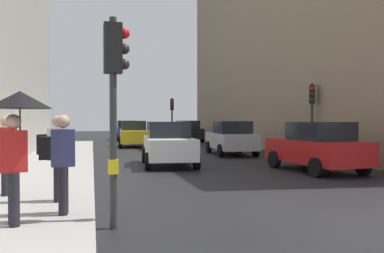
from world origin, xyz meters
The scene contains 16 objects.
ground_plane centered at (0.00, 0.00, 0.00)m, with size 120.00×120.00×0.00m, color black.
sidewalk_kerb centered at (-6.61, 6.00, 0.08)m, with size 3.04×40.00×0.16m, color #A8A5A0.
building_facade_right centered at (11.09, 17.28, 6.87)m, with size 12.00×30.39×13.74m, color gray.
traffic_light_far_median centered at (0.77, 23.36, 2.42)m, with size 0.25×0.43×3.50m.
traffic_light_mid_street centered at (4.78, 9.92, 2.43)m, with size 0.35×0.45×3.53m.
traffic_light_near_left centered at (-4.76, -0.21, 2.46)m, with size 0.43×0.25×3.56m.
car_silver_hatchback centered at (1.96, 13.17, 0.88)m, with size 2.21×4.30×1.76m.
car_blue_van centered at (-2.17, 29.52, 0.88)m, with size 2.11×4.25×1.76m.
car_red_sedan centered at (2.62, 5.85, 0.88)m, with size 2.25×4.32×1.76m.
car_yellow_taxi centered at (-2.39, 20.78, 0.88)m, with size 2.22×4.30×1.76m.
car_white_compact centered at (-2.14, 9.01, 0.88)m, with size 2.28×4.33×1.76m.
car_dark_suv centered at (2.57, 26.08, 0.88)m, with size 2.14×4.26×1.76m.
pedestrian_with_umbrella centered at (-6.28, -0.22, 1.84)m, with size 1.00×1.00×2.14m.
pedestrian_with_black_backpack centered at (-5.86, 1.63, 1.16)m, with size 0.61×0.36×1.77m.
pedestrian_with_grey_backpack centered at (-5.68, 0.41, 1.16)m, with size 0.60×0.36×1.77m.
pedestrian_in_red_jacket centered at (-6.99, 2.61, 1.13)m, with size 0.42×0.36×1.77m.
Camera 1 is at (-5.13, -7.22, 1.84)m, focal length 38.37 mm.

